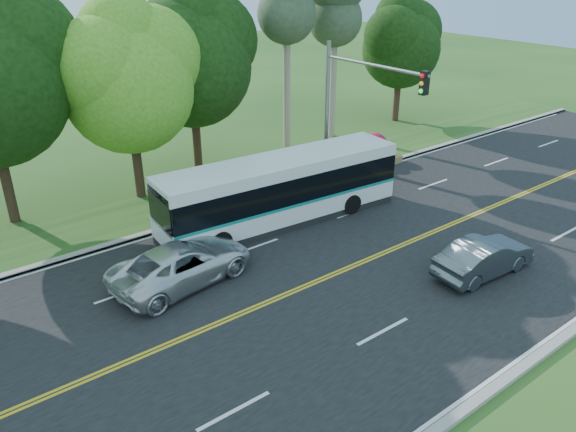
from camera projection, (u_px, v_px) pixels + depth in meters
ground at (322, 280)px, 20.29m from camera, size 120.00×120.00×0.00m
road at (322, 279)px, 20.28m from camera, size 60.00×14.00×0.02m
curb_north at (219, 212)px, 25.38m from camera, size 60.00×0.30×0.15m
curb_south at (495, 388)px, 15.13m from camera, size 60.00×0.30×0.15m
grass_verge at (198, 200)px, 26.72m from camera, size 60.00×4.00×0.10m
lane_markings at (320, 280)px, 20.23m from camera, size 57.60×13.82×0.00m
tree_row at (41, 59)px, 23.27m from camera, size 44.70×9.10×13.84m
bougainvillea_hedge at (324, 160)px, 29.79m from camera, size 9.50×2.25×1.50m
traffic_signal at (355, 98)px, 25.76m from camera, size 0.42×6.10×7.00m
transit_bus at (281, 191)px, 24.08m from camera, size 11.09×3.15×2.87m
sedan at (484, 257)px, 20.38m from camera, size 4.20×1.69×1.36m
suv at (182, 263)px, 19.85m from camera, size 5.54×3.14×1.46m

